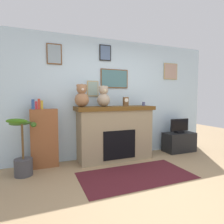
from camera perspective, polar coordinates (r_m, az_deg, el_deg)
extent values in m
plane|color=#9D805C|center=(2.84, 14.41, -23.60)|extent=(12.00, 12.00, 0.00)
cube|color=silver|center=(4.28, -1.33, 4.02)|extent=(5.20, 0.12, 2.60)
cube|color=brown|center=(4.28, 0.73, 9.98)|extent=(0.64, 0.02, 0.41)
cube|color=#447077|center=(4.27, 0.79, 9.99)|extent=(0.60, 0.00, 0.37)
cube|color=brown|center=(4.04, -16.96, 16.32)|extent=(0.29, 0.02, 0.40)
cube|color=#859AA7|center=(4.03, -16.95, 16.36)|extent=(0.25, 0.00, 0.36)
cube|color=tan|center=(5.10, 17.19, 11.58)|extent=(0.40, 0.02, 0.40)
cube|color=tan|center=(5.09, 17.27, 11.59)|extent=(0.36, 0.00, 0.36)
cube|color=tan|center=(4.10, -5.81, 7.01)|extent=(0.25, 0.02, 0.33)
cube|color=#8BA599|center=(4.09, -5.77, 7.02)|extent=(0.21, 0.00, 0.29)
cube|color=black|center=(4.29, -2.05, 17.33)|extent=(0.26, 0.02, 0.34)
cube|color=slate|center=(4.28, -2.00, 17.36)|extent=(0.22, 0.00, 0.30)
cube|color=gray|center=(4.08, 0.83, -6.86)|extent=(1.55, 0.51, 1.06)
cube|color=brown|center=(4.01, 0.83, 1.17)|extent=(1.67, 0.57, 0.08)
cube|color=black|center=(3.89, 2.33, -9.85)|extent=(0.70, 0.02, 0.58)
cube|color=brown|center=(3.83, -19.63, -7.49)|extent=(0.49, 0.16, 1.11)
cube|color=#2B4C8D|center=(3.75, -22.64, 2.15)|extent=(0.05, 0.13, 0.18)
cube|color=#AE2A35|center=(3.75, -21.83, 1.90)|extent=(0.04, 0.13, 0.15)
cube|color=#B83624|center=(3.75, -21.09, 2.27)|extent=(0.04, 0.13, 0.19)
cube|color=#B69328|center=(3.75, -20.35, 2.05)|extent=(0.04, 0.13, 0.16)
cylinder|color=#3F3F44|center=(3.68, -25.05, -14.80)|extent=(0.30, 0.30, 0.29)
cylinder|color=brown|center=(3.56, -25.28, -8.07)|extent=(0.04, 0.04, 0.59)
ellipsoid|color=#325A1A|center=(3.51, -22.53, -3.51)|extent=(0.10, 0.36, 0.08)
ellipsoid|color=#3A6824|center=(3.66, -25.89, -3.04)|extent=(0.37, 0.18, 0.08)
ellipsoid|color=#376D16|center=(3.37, -26.78, -2.45)|extent=(0.37, 0.25, 0.08)
cube|color=black|center=(5.01, 19.50, -8.50)|extent=(0.76, 0.40, 0.47)
cube|color=black|center=(4.96, 19.57, -5.64)|extent=(0.20, 0.14, 0.04)
cube|color=black|center=(4.93, 19.62, -3.69)|extent=(0.52, 0.03, 0.30)
cube|color=black|center=(4.92, 19.76, -3.71)|extent=(0.48, 0.00, 0.26)
cube|color=#4D1920|center=(3.43, 7.19, -18.34)|extent=(1.91, 0.99, 0.01)
cylinder|color=#4C517A|center=(4.30, 9.44, 2.43)|extent=(0.07, 0.07, 0.09)
cube|color=brown|center=(4.09, 4.14, 3.13)|extent=(0.11, 0.07, 0.19)
cylinder|color=white|center=(4.05, 4.39, 3.56)|extent=(0.09, 0.01, 0.09)
sphere|color=#956848|center=(3.77, -9.06, 3.65)|extent=(0.28, 0.28, 0.28)
sphere|color=#956848|center=(3.77, -9.10, 6.84)|extent=(0.20, 0.20, 0.20)
sphere|color=#956848|center=(3.76, -10.17, 7.76)|extent=(0.07, 0.07, 0.07)
sphere|color=#956848|center=(3.79, -8.06, 7.76)|extent=(0.07, 0.07, 0.07)
sphere|color=beige|center=(3.69, -8.82, 6.75)|extent=(0.06, 0.06, 0.06)
sphere|color=tan|center=(3.89, -2.55, 3.62)|extent=(0.27, 0.27, 0.27)
sphere|color=tan|center=(3.90, -2.56, 6.58)|extent=(0.19, 0.19, 0.19)
sphere|color=tan|center=(3.88, -3.51, 7.44)|extent=(0.07, 0.07, 0.07)
sphere|color=tan|center=(3.92, -1.63, 7.41)|extent=(0.07, 0.07, 0.07)
sphere|color=beige|center=(3.82, -2.18, 6.48)|extent=(0.06, 0.06, 0.06)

